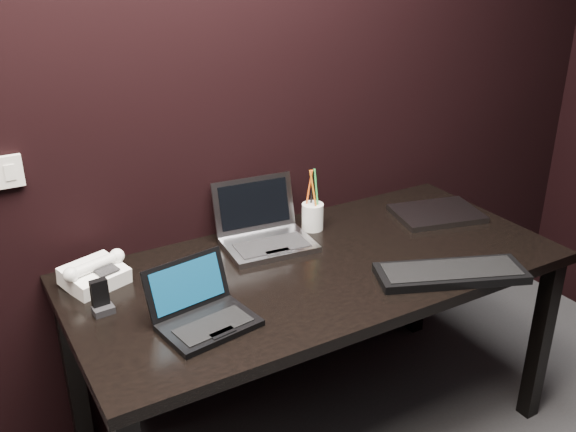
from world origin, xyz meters
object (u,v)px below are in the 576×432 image
netbook (203,313)px  desk_phone (95,274)px  ext_keyboard (451,273)px  mobile_phone (101,300)px  desk (318,283)px  silver_laptop (265,233)px  pen_cup (313,215)px  closed_laptop (437,214)px

netbook → desk_phone: netbook is taller
ext_keyboard → mobile_phone: size_ratio=4.91×
netbook → mobile_phone: netbook is taller
desk → desk_phone: bearing=160.8°
netbook → ext_keyboard: size_ratio=0.57×
silver_laptop → desk_phone: 0.62m
netbook → desk_phone: (-0.21, 0.38, 0.00)m
desk → desk_phone: (-0.70, 0.25, 0.12)m
desk → pen_cup: pen_cup is taller
closed_laptop → desk_phone: 1.34m
desk_phone → mobile_phone: mobile_phone is taller
netbook → desk_phone: bearing=119.1°
silver_laptop → pen_cup: bearing=5.2°
closed_laptop → desk_phone: desk_phone is taller
silver_laptop → desk_phone: (-0.62, 0.01, -0.00)m
netbook → ext_keyboard: bearing=-11.2°
closed_laptop → netbook: bearing=-168.0°
mobile_phone → desk_phone: bearing=81.3°
silver_laptop → netbook: bearing=-137.6°
mobile_phone → closed_laptop: bearing=1.1°
netbook → ext_keyboard: netbook is taller
ext_keyboard → pen_cup: bearing=109.5°
ext_keyboard → mobile_phone: mobile_phone is taller
silver_laptop → desk_phone: silver_laptop is taller
netbook → silver_laptop: silver_laptop is taller
desk → desk_phone: desk_phone is taller
netbook → closed_laptop: bearing=12.0°
mobile_phone → silver_laptop: bearing=13.8°
silver_laptop → pen_cup: pen_cup is taller
silver_laptop → closed_laptop: bearing=-10.4°
netbook → closed_laptop: 1.15m
netbook → silver_laptop: 0.55m
desk → pen_cup: bearing=62.0°
mobile_phone → pen_cup: 0.88m
netbook → closed_laptop: (1.12, 0.24, -0.02)m
netbook → ext_keyboard: (0.82, -0.16, -0.02)m
closed_laptop → mobile_phone: size_ratio=3.61×
ext_keyboard → pen_cup: (-0.20, 0.55, 0.04)m
silver_laptop → ext_keyboard: silver_laptop is taller
netbook → mobile_phone: bearing=138.6°
ext_keyboard → closed_laptop: bearing=53.0°
desk_phone → netbook: bearing=-60.9°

